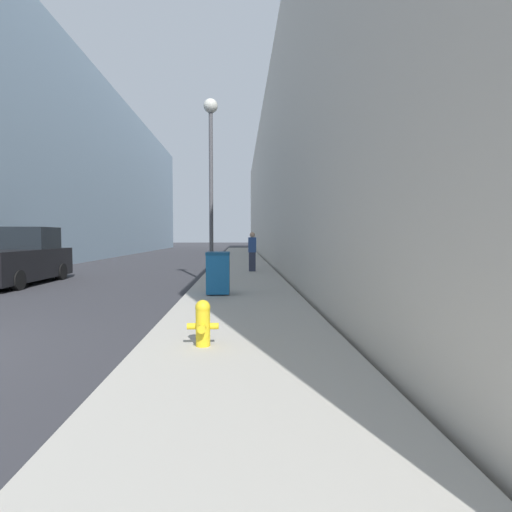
{
  "coord_description": "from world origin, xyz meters",
  "views": [
    {
      "loc": [
        5.27,
        -4.99,
        1.71
      ],
      "look_at": [
        6.17,
        16.99,
        0.6
      ],
      "focal_mm": 28.0,
      "sensor_mm": 36.0,
      "label": 1
    }
  ],
  "objects_px": {
    "fire_hydrant": "(203,322)",
    "trash_bin": "(218,273)",
    "pickup_truck": "(17,260)",
    "pedestrian_on_sidewalk": "(252,252)",
    "lamppost": "(211,159)"
  },
  "relations": [
    {
      "from": "fire_hydrant",
      "to": "trash_bin",
      "type": "xyz_separation_m",
      "value": [
        -0.06,
        5.03,
        0.24
      ]
    },
    {
      "from": "trash_bin",
      "to": "lamppost",
      "type": "distance_m",
      "value": 5.14
    },
    {
      "from": "fire_hydrant",
      "to": "trash_bin",
      "type": "relative_size",
      "value": 0.58
    },
    {
      "from": "fire_hydrant",
      "to": "trash_bin",
      "type": "bearing_deg",
      "value": 90.64
    },
    {
      "from": "fire_hydrant",
      "to": "pickup_truck",
      "type": "bearing_deg",
      "value": 129.81
    },
    {
      "from": "pickup_truck",
      "to": "pedestrian_on_sidewalk",
      "type": "height_order",
      "value": "pickup_truck"
    },
    {
      "from": "pickup_truck",
      "to": "pedestrian_on_sidewalk",
      "type": "relative_size",
      "value": 2.87
    },
    {
      "from": "pickup_truck",
      "to": "pedestrian_on_sidewalk",
      "type": "bearing_deg",
      "value": 19.95
    },
    {
      "from": "trash_bin",
      "to": "pickup_truck",
      "type": "xyz_separation_m",
      "value": [
        -7.34,
        3.85,
        0.12
      ]
    },
    {
      "from": "lamppost",
      "to": "pickup_truck",
      "type": "bearing_deg",
      "value": 177.71
    },
    {
      "from": "trash_bin",
      "to": "fire_hydrant",
      "type": "bearing_deg",
      "value": -89.36
    },
    {
      "from": "lamppost",
      "to": "fire_hydrant",
      "type": "bearing_deg",
      "value": -86.79
    },
    {
      "from": "lamppost",
      "to": "pedestrian_on_sidewalk",
      "type": "bearing_deg",
      "value": 65.14
    },
    {
      "from": "pedestrian_on_sidewalk",
      "to": "fire_hydrant",
      "type": "bearing_deg",
      "value": -95.11
    },
    {
      "from": "fire_hydrant",
      "to": "pickup_truck",
      "type": "distance_m",
      "value": 11.56
    }
  ]
}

